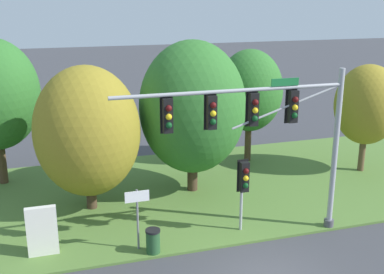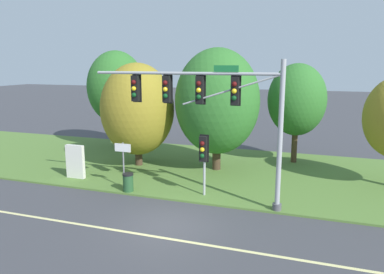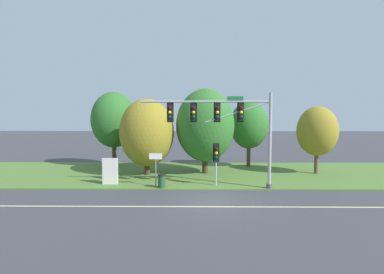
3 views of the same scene
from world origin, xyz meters
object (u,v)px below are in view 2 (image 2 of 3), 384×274
(traffic_signal_mast, at_px, (211,103))
(trash_bin, at_px, (128,182))
(route_sign_post, at_px, (123,158))
(pedestrian_signal_near_kerb, at_px, (203,152))
(tree_left_of_mast, at_px, (137,109))
(tree_mid_verge, at_px, (297,100))
(tree_behind_signpost, at_px, (217,102))
(info_kiosk, at_px, (75,162))
(tree_nearest_road, at_px, (116,88))

(traffic_signal_mast, distance_m, trash_bin, 6.05)
(route_sign_post, height_order, trash_bin, route_sign_post)
(traffic_signal_mast, height_order, trash_bin, traffic_signal_mast)
(pedestrian_signal_near_kerb, xyz_separation_m, tree_left_of_mast, (-5.59, 4.11, 1.37))
(tree_mid_verge, bearing_deg, traffic_signal_mast, -110.09)
(tree_behind_signpost, bearing_deg, info_kiosk, -148.77)
(tree_behind_signpost, distance_m, trash_bin, 7.22)
(pedestrian_signal_near_kerb, distance_m, info_kiosk, 7.83)
(pedestrian_signal_near_kerb, xyz_separation_m, trash_bin, (-3.82, -0.56, -1.73))
(tree_nearest_road, distance_m, tree_mid_verge, 13.33)
(route_sign_post, xyz_separation_m, trash_bin, (0.47, -0.42, -1.14))
(tree_nearest_road, bearing_deg, tree_behind_signpost, -22.68)
(route_sign_post, bearing_deg, tree_behind_signpost, 53.41)
(pedestrian_signal_near_kerb, relative_size, info_kiosk, 1.61)
(tree_mid_verge, distance_m, info_kiosk, 14.08)
(route_sign_post, xyz_separation_m, tree_nearest_road, (-5.30, 8.66, 2.96))
(tree_mid_verge, bearing_deg, tree_left_of_mast, -157.04)
(route_sign_post, relative_size, trash_bin, 2.59)
(tree_left_of_mast, xyz_separation_m, tree_mid_verge, (9.32, 3.95, 0.52))
(traffic_signal_mast, bearing_deg, route_sign_post, 174.22)
(tree_behind_signpost, bearing_deg, route_sign_post, -126.59)
(tree_mid_verge, relative_size, trash_bin, 6.89)
(traffic_signal_mast, distance_m, pedestrian_signal_near_kerb, 2.60)
(route_sign_post, bearing_deg, trash_bin, -41.50)
(pedestrian_signal_near_kerb, relative_size, tree_left_of_mast, 0.47)
(trash_bin, bearing_deg, tree_behind_signpost, 59.19)
(pedestrian_signal_near_kerb, bearing_deg, trash_bin, -171.59)
(traffic_signal_mast, xyz_separation_m, tree_left_of_mast, (-6.14, 4.75, -1.09))
(tree_mid_verge, xyz_separation_m, info_kiosk, (-11.44, -7.58, -3.14))
(trash_bin, bearing_deg, tree_left_of_mast, 110.74)
(route_sign_post, bearing_deg, tree_mid_verge, 45.68)
(traffic_signal_mast, height_order, tree_left_of_mast, traffic_signal_mast)
(route_sign_post, height_order, tree_behind_signpost, tree_behind_signpost)
(route_sign_post, relative_size, tree_mid_verge, 0.38)
(tree_left_of_mast, distance_m, info_kiosk, 4.96)
(pedestrian_signal_near_kerb, bearing_deg, tree_behind_signpost, 97.61)
(route_sign_post, relative_size, tree_left_of_mast, 0.37)
(info_kiosk, bearing_deg, tree_mid_verge, 33.53)
(tree_nearest_road, xyz_separation_m, tree_left_of_mast, (4.00, -4.40, -1.00))
(traffic_signal_mast, height_order, info_kiosk, traffic_signal_mast)
(tree_nearest_road, distance_m, trash_bin, 11.51)
(tree_behind_signpost, bearing_deg, traffic_signal_mast, -77.65)
(pedestrian_signal_near_kerb, height_order, tree_behind_signpost, tree_behind_signpost)
(info_kiosk, height_order, trash_bin, info_kiosk)
(pedestrian_signal_near_kerb, distance_m, tree_behind_signpost, 5.19)
(tree_nearest_road, xyz_separation_m, tree_mid_verge, (13.31, -0.45, -0.48))
(traffic_signal_mast, bearing_deg, tree_left_of_mast, 142.25)
(pedestrian_signal_near_kerb, xyz_separation_m, tree_behind_signpost, (-0.64, 4.77, 1.95))
(pedestrian_signal_near_kerb, height_order, tree_mid_verge, tree_mid_verge)
(info_kiosk, bearing_deg, route_sign_post, -10.38)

